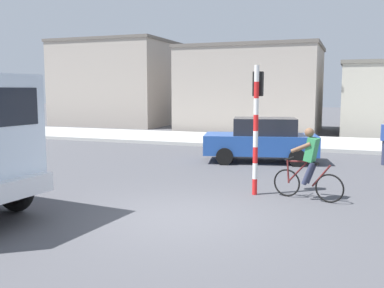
# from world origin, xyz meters

# --- Properties ---
(ground_plane) EXTENTS (120.00, 120.00, 0.00)m
(ground_plane) POSITION_xyz_m (0.00, 0.00, 0.00)
(ground_plane) COLOR #4C4C51
(sidewalk_far) EXTENTS (80.00, 5.00, 0.16)m
(sidewalk_far) POSITION_xyz_m (0.00, 13.23, 0.08)
(sidewalk_far) COLOR #ADADA8
(sidewalk_far) RESTS_ON ground
(cyclist) EXTENTS (1.68, 0.61, 1.72)m
(cyclist) POSITION_xyz_m (2.35, 2.43, 0.86)
(cyclist) COLOR black
(cyclist) RESTS_ON ground
(traffic_light_pole) EXTENTS (0.24, 0.43, 3.20)m
(traffic_light_pole) POSITION_xyz_m (1.06, 2.55, 2.07)
(traffic_light_pole) COLOR red
(traffic_light_pole) RESTS_ON ground
(car_red_near) EXTENTS (4.28, 2.54, 1.60)m
(car_red_near) POSITION_xyz_m (0.23, 7.47, 0.82)
(car_red_near) COLOR #234C9E
(car_red_near) RESTS_ON ground
(building_corner_left) EXTENTS (8.29, 7.72, 6.19)m
(building_corner_left) POSITION_xyz_m (-13.43, 21.49, 3.10)
(building_corner_left) COLOR #9E9389
(building_corner_left) RESTS_ON ground
(building_mid_block) EXTENTS (8.56, 6.32, 5.30)m
(building_mid_block) POSITION_xyz_m (-2.79, 19.28, 2.65)
(building_mid_block) COLOR #9E9389
(building_mid_block) RESTS_ON ground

